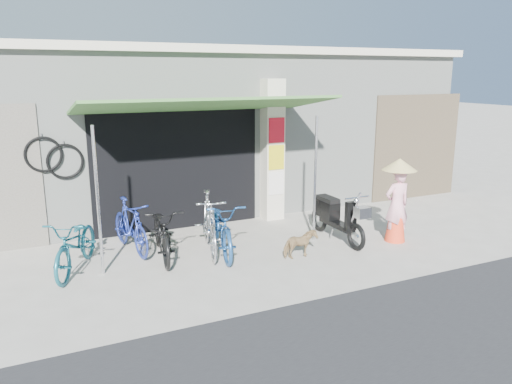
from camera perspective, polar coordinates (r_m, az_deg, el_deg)
name	(u,v)px	position (r m, az deg, el deg)	size (l,w,h in m)	color
ground	(291,260)	(8.60, 4.07, -7.77)	(80.00, 80.00, 0.00)	#A9A399
bicycle_shop	(194,125)	(12.77, -7.05, 7.60)	(12.30, 5.30, 3.66)	#ABB0A8
shop_pillar	(272,150)	(10.71, 1.82, 4.78)	(0.42, 0.44, 3.00)	beige
awning	(206,107)	(9.16, -5.74, 9.65)	(4.60, 1.88, 2.72)	#3B6C30
neighbour_right	(416,147)	(13.23, 17.84, 4.93)	(2.60, 0.06, 2.60)	brown
bike_teal	(76,244)	(8.47, -19.85, -5.62)	(0.61, 1.74, 0.92)	#175868
bike_blue	(130,226)	(9.12, -14.16, -3.76)	(0.45, 1.58, 0.95)	navy
bike_black	(162,231)	(8.71, -10.68, -4.45)	(0.62, 1.78, 0.94)	black
bike_silver	(209,223)	(8.82, -5.37, -3.57)	(0.51, 1.79, 1.08)	silver
bike_navy	(221,227)	(8.77, -4.00, -3.98)	(0.65, 1.86, 0.98)	navy
street_dog	(300,244)	(8.63, 5.07, -5.97)	(0.27, 0.58, 0.49)	#9D7753
moped	(336,217)	(9.59, 9.10, -2.83)	(0.50, 1.74, 0.99)	black
nun	(397,200)	(9.67, 15.84, -0.90)	(0.64, 0.64, 1.59)	#F7A6B7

